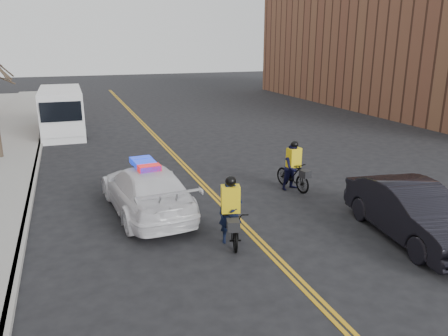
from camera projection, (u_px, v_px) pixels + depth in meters
ground at (237, 219)px, 13.24m from camera, size 120.00×120.00×0.00m
center_line_left at (173, 156)px, 20.44m from camera, size 0.10×60.00×0.01m
center_line_right at (176, 156)px, 20.49m from camera, size 0.10×60.00×0.01m
curb at (36, 166)px, 18.49m from camera, size 0.20×60.00×0.15m
building_across at (410, 37)px, 35.10m from camera, size 12.00×30.00×11.00m
police_cruiser at (146, 189)px, 13.56m from camera, size 2.53×5.34×1.66m
dark_sedan at (413, 212)px, 11.78m from camera, size 2.16×4.80×1.53m
cargo_van at (62, 113)px, 24.87m from camera, size 2.41×6.14×2.57m
cyclist_near at (230, 220)px, 11.56m from camera, size 1.11×2.00×1.86m
cyclist_far at (293, 170)px, 15.70m from camera, size 0.91×1.85×1.80m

